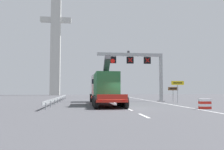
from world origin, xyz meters
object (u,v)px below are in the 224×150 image
Objects in this scene: tourist_info_sign_brown at (173,91)px; bridge_pylon_distant at (56,33)px; exit_sign_yellow at (178,86)px; crash_barrier_striped at (205,104)px; overhead_lane_gantry at (140,63)px; heavy_haul_truck_red at (104,87)px.

bridge_pylon_distant is (-20.39, 38.59, 16.88)m from tourist_info_sign_brown.
exit_sign_yellow is 0.08× the size of bridge_pylon_distant.
crash_barrier_striped is 55.52m from bridge_pylon_distant.
tourist_info_sign_brown is at bearing 85.04° from exit_sign_yellow.
exit_sign_yellow reaches higher than tourist_info_sign_brown.
overhead_lane_gantry is 0.70× the size of heavy_haul_truck_red.
heavy_haul_truck_red is at bearing -141.16° from overhead_lane_gantry.
exit_sign_yellow is at bearing 82.63° from crash_barrier_striped.
overhead_lane_gantry reaches higher than exit_sign_yellow.
tourist_info_sign_brown is 46.79m from bridge_pylon_distant.
exit_sign_yellow is at bearing -49.44° from overhead_lane_gantry.
overhead_lane_gantry is 0.27× the size of bridge_pylon_distant.
heavy_haul_truck_red reaches higher than tourist_info_sign_brown.
heavy_haul_truck_red is at bearing -75.18° from bridge_pylon_distant.
tourist_info_sign_brown is 10.46m from crash_barrier_striped.
tourist_info_sign_brown is (3.96, -2.52, -3.98)m from overhead_lane_gantry.
heavy_haul_truck_red is at bearing -167.99° from tourist_info_sign_brown.
crash_barrier_striped is at bearing -68.63° from bridge_pylon_distant.
exit_sign_yellow is (3.80, -4.44, -3.40)m from overhead_lane_gantry.
bridge_pylon_distant is (-16.43, 36.06, 12.89)m from overhead_lane_gantry.
exit_sign_yellow is at bearing -94.96° from tourist_info_sign_brown.
tourist_info_sign_brown is (9.64, 2.05, -0.43)m from heavy_haul_truck_red.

